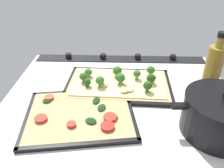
% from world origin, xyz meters
% --- Properties ---
extents(ground_plane, '(0.83, 0.71, 0.03)m').
position_xyz_m(ground_plane, '(0.00, 0.00, -0.01)').
color(ground_plane, silver).
extents(stove_control_panel, '(0.80, 0.07, 0.03)m').
position_xyz_m(stove_control_panel, '(0.00, -0.32, 0.01)').
color(stove_control_panel, black).
rests_on(stove_control_panel, ground_plane).
extents(baking_tray_front, '(0.41, 0.26, 0.01)m').
position_xyz_m(baking_tray_front, '(0.01, -0.08, 0.00)').
color(baking_tray_front, black).
rests_on(baking_tray_front, ground_plane).
extents(broccoli_pizza, '(0.39, 0.24, 0.06)m').
position_xyz_m(broccoli_pizza, '(0.00, -0.08, 0.02)').
color(broccoli_pizza, tan).
rests_on(broccoli_pizza, baking_tray_front).
extents(baking_tray_back, '(0.38, 0.31, 0.01)m').
position_xyz_m(baking_tray_back, '(0.13, 0.10, 0.00)').
color(baking_tray_back, black).
rests_on(baking_tray_back, ground_plane).
extents(veggie_pizza_back, '(0.35, 0.29, 0.02)m').
position_xyz_m(veggie_pizza_back, '(0.13, 0.10, 0.01)').
color(veggie_pizza_back, tan).
rests_on(veggie_pizza_back, baking_tray_back).
extents(cooking_pot, '(0.28, 0.21, 0.14)m').
position_xyz_m(cooking_pot, '(-0.28, 0.15, 0.06)').
color(cooking_pot, black).
rests_on(cooking_pot, ground_plane).
extents(oil_bottle, '(0.06, 0.06, 0.23)m').
position_xyz_m(oil_bottle, '(-0.32, -0.04, 0.10)').
color(oil_bottle, olive).
rests_on(oil_bottle, ground_plane).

